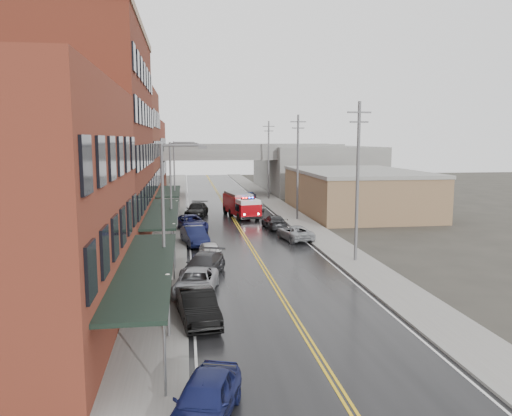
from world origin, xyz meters
TOP-DOWN VIEW (x-y plane):
  - ground at (0.00, 0.00)m, footprint 220.00×220.00m
  - road at (0.00, 30.00)m, footprint 11.00×160.00m
  - sidewalk_left at (-7.30, 30.00)m, footprint 3.00×160.00m
  - sidewalk_right at (7.30, 30.00)m, footprint 3.00×160.00m
  - curb_left at (-5.65, 30.00)m, footprint 0.30×160.00m
  - curb_right at (5.65, 30.00)m, footprint 0.30×160.00m
  - brick_building_a at (-13.30, 4.00)m, footprint 9.00×18.00m
  - brick_building_b at (-13.30, 23.00)m, footprint 9.00×20.00m
  - brick_building_c at (-13.30, 40.50)m, footprint 9.00×15.00m
  - brick_building_far at (-13.30, 58.00)m, footprint 9.00×20.00m
  - tan_building at (16.00, 40.00)m, footprint 14.00×22.00m
  - right_far_block at (18.00, 70.00)m, footprint 18.00×30.00m
  - awning_0 at (-7.49, 4.00)m, footprint 2.60×16.00m
  - awning_1 at (-7.49, 23.00)m, footprint 2.60×18.00m
  - awning_2 at (-7.49, 40.50)m, footprint 2.60×13.00m
  - globe_lamp_0 at (-6.40, 2.00)m, footprint 0.44×0.44m
  - globe_lamp_1 at (-6.40, 16.00)m, footprint 0.44×0.44m
  - globe_lamp_2 at (-6.40, 30.00)m, footprint 0.44×0.44m
  - street_lamp_0 at (-6.55, 8.00)m, footprint 2.64×0.22m
  - street_lamp_1 at (-6.55, 24.00)m, footprint 2.64×0.22m
  - street_lamp_2 at (-6.55, 40.00)m, footprint 2.64×0.22m
  - utility_pole_0 at (7.20, 15.00)m, footprint 1.80×0.24m
  - utility_pole_1 at (7.20, 35.00)m, footprint 1.80×0.24m
  - utility_pole_2 at (7.20, 55.00)m, footprint 1.80×0.24m
  - overpass at (0.00, 62.00)m, footprint 40.00×10.00m
  - fire_truck at (1.03, 37.84)m, footprint 4.26×8.14m
  - parked_car_left_0 at (-5.00, -5.20)m, footprint 3.12×4.90m
  - parked_car_left_1 at (-5.00, 3.96)m, footprint 2.36×5.14m
  - parked_car_left_2 at (-5.00, 8.64)m, footprint 3.18×5.54m
  - parked_car_left_3 at (-4.39, 12.65)m, footprint 3.68×5.58m
  - parked_car_left_4 at (-3.70, 16.85)m, footprint 1.83×4.07m
  - parked_car_left_5 at (-4.78, 22.80)m, footprint 2.66×5.17m
  - parked_car_left_6 at (-5.00, 30.19)m, footprint 3.78×6.01m
  - parked_car_left_7 at (-4.21, 39.20)m, footprint 3.26×6.03m
  - parked_car_right_0 at (4.44, 23.80)m, footprint 3.09×5.22m
  - parked_car_right_1 at (3.60, 29.86)m, footprint 2.21×4.98m
  - parked_car_right_2 at (3.71, 44.14)m, footprint 2.04×4.28m
  - parked_car_right_3 at (3.60, 52.16)m, footprint 3.14×5.01m

SIDE VIEW (x-z plane):
  - ground at x=0.00m, z-range 0.00..0.00m
  - road at x=0.00m, z-range 0.00..0.02m
  - sidewalk_left at x=-7.30m, z-range 0.00..0.15m
  - sidewalk_right at x=7.30m, z-range 0.00..0.15m
  - curb_left at x=-5.65m, z-range 0.00..0.15m
  - curb_right at x=5.65m, z-range 0.00..0.15m
  - parked_car_left_4 at x=-3.70m, z-range 0.00..1.36m
  - parked_car_right_0 at x=4.44m, z-range 0.00..1.36m
  - parked_car_right_2 at x=3.71m, z-range 0.00..1.41m
  - parked_car_right_1 at x=3.60m, z-range 0.00..1.42m
  - parked_car_left_2 at x=-5.00m, z-range 0.00..1.45m
  - parked_car_left_3 at x=-4.39m, z-range 0.00..1.50m
  - parked_car_left_6 at x=-5.00m, z-range 0.00..1.55m
  - parked_car_left_0 at x=-5.00m, z-range 0.00..1.55m
  - parked_car_right_3 at x=3.60m, z-range 0.00..1.56m
  - parked_car_left_5 at x=-4.78m, z-range 0.00..1.62m
  - parked_car_left_1 at x=-5.00m, z-range 0.00..1.63m
  - parked_car_left_7 at x=-4.21m, z-range 0.00..1.66m
  - fire_truck at x=1.03m, z-range 0.12..2.97m
  - globe_lamp_0 at x=-6.40m, z-range 0.75..3.87m
  - globe_lamp_1 at x=-6.40m, z-range 0.75..3.87m
  - globe_lamp_2 at x=-6.40m, z-range 0.75..3.87m
  - tan_building at x=16.00m, z-range 0.00..5.00m
  - awning_2 at x=-7.49m, z-range 1.44..4.53m
  - awning_0 at x=-7.49m, z-range 1.44..4.53m
  - awning_1 at x=-7.49m, z-range 1.44..4.53m
  - right_far_block at x=18.00m, z-range 0.00..8.00m
  - street_lamp_0 at x=-6.55m, z-range 0.69..9.69m
  - street_lamp_1 at x=-6.55m, z-range 0.69..9.69m
  - street_lamp_2 at x=-6.55m, z-range 0.69..9.69m
  - overpass at x=0.00m, z-range 2.24..9.74m
  - brick_building_a at x=-13.30m, z-range 0.00..12.00m
  - brick_building_far at x=-13.30m, z-range 0.00..12.00m
  - utility_pole_0 at x=7.20m, z-range 0.31..12.31m
  - utility_pole_1 at x=7.20m, z-range 0.31..12.31m
  - utility_pole_2 at x=7.20m, z-range 0.31..12.31m
  - brick_building_c at x=-13.30m, z-range 0.00..15.00m
  - brick_building_b at x=-13.30m, z-range 0.00..18.00m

